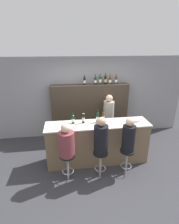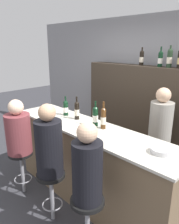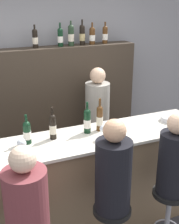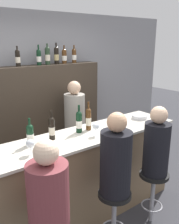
{
  "view_description": "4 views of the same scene",
  "coord_description": "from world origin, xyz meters",
  "px_view_note": "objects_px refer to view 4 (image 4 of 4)",
  "views": [
    {
      "loc": [
        -0.75,
        -3.58,
        2.91
      ],
      "look_at": [
        -0.21,
        0.29,
        1.41
      ],
      "focal_mm": 28.0,
      "sensor_mm": 36.0,
      "label": 1
    },
    {
      "loc": [
        1.89,
        -1.54,
        2.11
      ],
      "look_at": [
        -0.05,
        0.34,
        1.27
      ],
      "focal_mm": 35.0,
      "sensor_mm": 36.0,
      "label": 2
    },
    {
      "loc": [
        -1.12,
        -2.32,
        2.44
      ],
      "look_at": [
        -0.03,
        0.24,
        1.37
      ],
      "focal_mm": 50.0,
      "sensor_mm": 36.0,
      "label": 3
    },
    {
      "loc": [
        -1.59,
        -1.91,
        2.15
      ],
      "look_at": [
        0.1,
        0.3,
        1.34
      ],
      "focal_mm": 40.0,
      "sensor_mm": 36.0,
      "label": 4
    }
  ],
  "objects_px": {
    "wine_bottle_counter_2": "(79,122)",
    "bar_stool_right": "(153,184)",
    "wine_bottle_counter_3": "(88,119)",
    "wine_glass_1": "(96,127)",
    "wine_bottle_backbar_3": "(56,55)",
    "guest_seated_right": "(157,145)",
    "wine_glass_0": "(30,144)",
    "wine_bottle_backbar_0": "(18,58)",
    "wine_bottle_backbar_4": "(64,56)",
    "wine_bottle_counter_1": "(52,128)",
    "wine_bottle_backbar_1": "(39,57)",
    "wine_bottle_backbar_5": "(74,56)",
    "guest_seated_left": "(48,191)",
    "bartender": "(75,133)",
    "wine_bottle_counter_0": "(30,134)",
    "wine_bottle_backbar_2": "(48,56)",
    "metal_bowl": "(139,117)",
    "guest_seated_middle": "(116,159)",
    "bar_stool_middle": "(114,205)"
  },
  "relations": [
    {
      "from": "wine_bottle_backbar_5",
      "to": "bartender",
      "type": "distance_m",
      "value": 1.3
    },
    {
      "from": "wine_bottle_counter_2",
      "to": "wine_bottle_backbar_2",
      "type": "height_order",
      "value": "wine_bottle_backbar_2"
    },
    {
      "from": "wine_bottle_backbar_1",
      "to": "wine_bottle_backbar_5",
      "type": "height_order",
      "value": "wine_bottle_backbar_1"
    },
    {
      "from": "wine_bottle_backbar_5",
      "to": "bar_stool_right",
      "type": "bearing_deg",
      "value": -96.67
    },
    {
      "from": "wine_bottle_backbar_0",
      "to": "guest_seated_right",
      "type": "bearing_deg",
      "value": -68.93
    },
    {
      "from": "guest_seated_left",
      "to": "bartender",
      "type": "xyz_separation_m",
      "value": [
        1.3,
        1.52,
        -0.26
      ]
    },
    {
      "from": "wine_bottle_backbar_0",
      "to": "metal_bowl",
      "type": "height_order",
      "value": "wine_bottle_backbar_0"
    },
    {
      "from": "wine_bottle_backbar_3",
      "to": "guest_seated_left",
      "type": "distance_m",
      "value": 2.52
    },
    {
      "from": "wine_glass_1",
      "to": "bar_stool_right",
      "type": "height_order",
      "value": "wine_glass_1"
    },
    {
      "from": "metal_bowl",
      "to": "guest_seated_middle",
      "type": "distance_m",
      "value": 1.21
    },
    {
      "from": "wine_bottle_counter_2",
      "to": "wine_glass_0",
      "type": "height_order",
      "value": "wine_bottle_counter_2"
    },
    {
      "from": "wine_glass_0",
      "to": "guest_seated_middle",
      "type": "distance_m",
      "value": 0.84
    },
    {
      "from": "wine_bottle_counter_2",
      "to": "bar_stool_right",
      "type": "relative_size",
      "value": 0.51
    },
    {
      "from": "wine_bottle_backbar_2",
      "to": "bar_stool_right",
      "type": "xyz_separation_m",
      "value": [
        0.27,
        -1.97,
        -1.41
      ]
    },
    {
      "from": "wine_bottle_backbar_1",
      "to": "guest_seated_right",
      "type": "height_order",
      "value": "wine_bottle_backbar_1"
    },
    {
      "from": "wine_bottle_counter_0",
      "to": "guest_seated_right",
      "type": "relative_size",
      "value": 0.36
    },
    {
      "from": "metal_bowl",
      "to": "bartender",
      "type": "height_order",
      "value": "bartender"
    },
    {
      "from": "wine_bottle_counter_3",
      "to": "wine_bottle_backbar_0",
      "type": "distance_m",
      "value": 1.48
    },
    {
      "from": "guest_seated_left",
      "to": "wine_bottle_backbar_3",
      "type": "bearing_deg",
      "value": 57.28
    },
    {
      "from": "wine_glass_0",
      "to": "guest_seated_left",
      "type": "distance_m",
      "value": 0.54
    },
    {
      "from": "wine_glass_1",
      "to": "bar_stool_middle",
      "type": "relative_size",
      "value": 0.23
    },
    {
      "from": "wine_glass_1",
      "to": "metal_bowl",
      "type": "xyz_separation_m",
      "value": [
        0.89,
        0.13,
        -0.08
      ]
    },
    {
      "from": "wine_bottle_counter_0",
      "to": "wine_bottle_backbar_2",
      "type": "height_order",
      "value": "wine_bottle_backbar_2"
    },
    {
      "from": "wine_bottle_backbar_5",
      "to": "wine_bottle_backbar_3",
      "type": "bearing_deg",
      "value": 180.0
    },
    {
      "from": "wine_bottle_counter_1",
      "to": "wine_glass_0",
      "type": "bearing_deg",
      "value": -149.32
    },
    {
      "from": "wine_bottle_backbar_4",
      "to": "guest_seated_left",
      "type": "bearing_deg",
      "value": -125.64
    },
    {
      "from": "wine_bottle_backbar_3",
      "to": "guest_seated_right",
      "type": "height_order",
      "value": "wine_bottle_backbar_3"
    },
    {
      "from": "wine_bottle_counter_3",
      "to": "wine_bottle_counter_1",
      "type": "bearing_deg",
      "value": -180.0
    },
    {
      "from": "wine_bottle_backbar_0",
      "to": "wine_bottle_backbar_4",
      "type": "height_order",
      "value": "same"
    },
    {
      "from": "wine_bottle_backbar_4",
      "to": "wine_bottle_backbar_5",
      "type": "xyz_separation_m",
      "value": [
        0.2,
        -0.0,
        0.0
      ]
    },
    {
      "from": "wine_bottle_counter_1",
      "to": "guest_seated_left",
      "type": "distance_m",
      "value": 0.86
    },
    {
      "from": "wine_bottle_counter_1",
      "to": "wine_bottle_backbar_3",
      "type": "distance_m",
      "value": 1.67
    },
    {
      "from": "wine_bottle_backbar_0",
      "to": "guest_seated_right",
      "type": "xyz_separation_m",
      "value": [
        0.76,
        -1.97,
        -0.89
      ]
    },
    {
      "from": "wine_bottle_backbar_4",
      "to": "wine_glass_0",
      "type": "distance_m",
      "value": 2.11
    },
    {
      "from": "wine_bottle_backbar_2",
      "to": "guest_seated_right",
      "type": "xyz_separation_m",
      "value": [
        0.27,
        -1.97,
        -0.91
      ]
    },
    {
      "from": "wine_bottle_backbar_1",
      "to": "wine_bottle_backbar_0",
      "type": "bearing_deg",
      "value": 180.0
    },
    {
      "from": "wine_bottle_backbar_0",
      "to": "guest_seated_middle",
      "type": "height_order",
      "value": "wine_bottle_backbar_0"
    },
    {
      "from": "wine_bottle_counter_3",
      "to": "metal_bowl",
      "type": "relative_size",
      "value": 1.68
    },
    {
      "from": "wine_bottle_backbar_4",
      "to": "wine_glass_0",
      "type": "bearing_deg",
      "value": -131.83
    },
    {
      "from": "metal_bowl",
      "to": "guest_seated_right",
      "type": "relative_size",
      "value": 0.26
    },
    {
      "from": "wine_bottle_counter_1",
      "to": "bartender",
      "type": "distance_m",
      "value": 1.29
    },
    {
      "from": "bar_stool_middle",
      "to": "wine_bottle_backbar_5",
      "type": "bearing_deg",
      "value": 66.4
    },
    {
      "from": "wine_bottle_counter_3",
      "to": "wine_bottle_backbar_4",
      "type": "bearing_deg",
      "value": 69.72
    },
    {
      "from": "guest_seated_middle",
      "to": "wine_bottle_backbar_1",
      "type": "bearing_deg",
      "value": 83.97
    },
    {
      "from": "wine_bottle_backbar_0",
      "to": "metal_bowl",
      "type": "relative_size",
      "value": 1.4
    },
    {
      "from": "wine_bottle_counter_3",
      "to": "wine_glass_1",
      "type": "distance_m",
      "value": 0.22
    },
    {
      "from": "wine_bottle_counter_2",
      "to": "metal_bowl",
      "type": "height_order",
      "value": "wine_bottle_counter_2"
    },
    {
      "from": "wine_bottle_counter_1",
      "to": "wine_bottle_backbar_1",
      "type": "bearing_deg",
      "value": 67.8
    },
    {
      "from": "wine_bottle_counter_1",
      "to": "bar_stool_right",
      "type": "xyz_separation_m",
      "value": [
        0.94,
        -0.69,
        -0.72
      ]
    },
    {
      "from": "wine_bottle_counter_2",
      "to": "bar_stool_right",
      "type": "distance_m",
      "value": 1.15
    }
  ]
}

